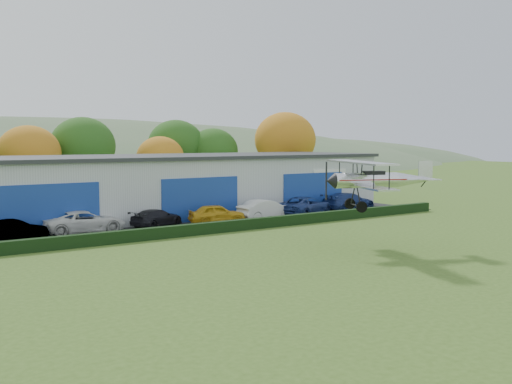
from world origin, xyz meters
TOP-DOWN VIEW (x-y plane):
  - ground at (0.00, 0.00)m, footprint 300.00×300.00m
  - apron at (3.00, 21.00)m, footprint 48.00×9.00m
  - hedge at (3.00, 16.20)m, footprint 46.00×0.60m
  - hangar at (5.00, 27.98)m, footprint 40.60×12.60m
  - tree_belt at (0.85, 40.62)m, footprint 75.70×13.22m
  - car_1 at (-9.75, 20.57)m, footprint 4.46×2.93m
  - car_2 at (-4.78, 21.33)m, footprint 5.78×2.84m
  - car_3 at (0.74, 21.28)m, footprint 4.93×3.46m
  - car_4 at (5.38, 20.06)m, footprint 4.78×2.84m
  - car_5 at (10.02, 19.90)m, footprint 5.05×1.97m
  - car_6 at (14.19, 19.81)m, footprint 6.60×4.71m
  - car_7 at (20.20, 20.60)m, footprint 5.75×2.58m
  - biplane at (7.41, 5.07)m, footprint 6.91×7.69m

SIDE VIEW (x-z plane):
  - ground at x=0.00m, z-range 0.00..0.00m
  - apron at x=3.00m, z-range 0.00..0.05m
  - hedge at x=3.00m, z-range 0.00..0.80m
  - car_3 at x=0.74m, z-range 0.05..1.37m
  - car_1 at x=-9.75m, z-range 0.05..1.44m
  - car_4 at x=5.38m, z-range 0.05..1.58m
  - car_2 at x=-4.78m, z-range 0.05..1.63m
  - car_7 at x=20.20m, z-range 0.05..1.69m
  - car_5 at x=10.02m, z-range 0.05..1.69m
  - car_6 at x=14.19m, z-range 0.05..1.72m
  - hangar at x=5.00m, z-range 0.01..5.31m
  - biplane at x=7.41m, z-range 2.87..5.80m
  - tree_belt at x=0.85m, z-range 0.55..10.67m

